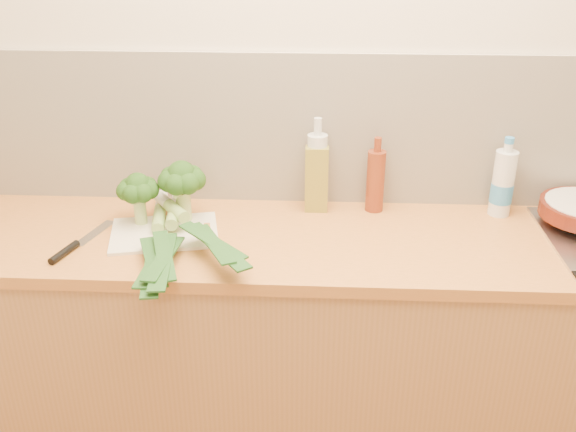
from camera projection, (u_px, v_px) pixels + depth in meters
The scene contains 13 objects.
room_shell at pixel (325, 131), 2.25m from camera, with size 3.50×3.50×3.50m.
counter at pixel (320, 348), 2.30m from camera, with size 3.20×0.62×0.90m.
chopping_board at pixel (164, 233), 2.12m from camera, with size 0.35×0.26×0.01m, color beige.
broccoli_left at pixel (138, 190), 2.12m from camera, with size 0.14×0.14×0.18m.
broccoli_right at pixel (182, 180), 2.14m from camera, with size 0.16×0.16×0.21m.
leek_front at pixel (158, 228), 2.09m from camera, with size 0.18×0.70×0.04m.
leek_mid at pixel (171, 227), 2.05m from camera, with size 0.13×0.64×0.04m.
leek_back at pixel (187, 221), 2.06m from camera, with size 0.40×0.53×0.04m.
chefs_knife at pixel (72, 247), 2.02m from camera, with size 0.12×0.32×0.02m.
oil_tin at pixel (317, 179), 2.24m from camera, with size 0.08×0.05×0.27m.
glass_bottle at pixel (317, 171), 2.25m from camera, with size 0.07×0.07×0.34m.
amber_bottle at pixel (375, 180), 2.25m from camera, with size 0.06×0.06×0.27m.
water_bottle at pixel (503, 185), 2.22m from camera, with size 0.08×0.08×0.26m.
Camera 1 is at (-0.02, -0.68, 1.87)m, focal length 40.00 mm.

